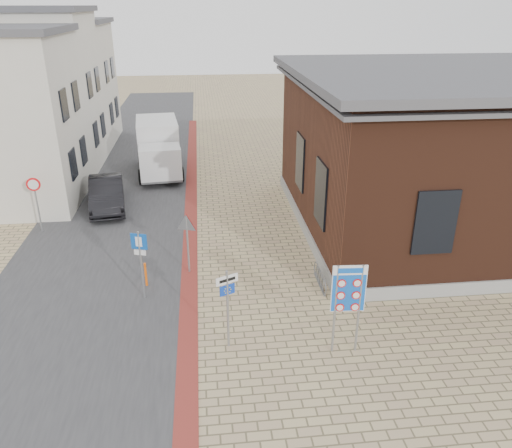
{
  "coord_description": "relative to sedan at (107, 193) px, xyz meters",
  "views": [
    {
      "loc": [
        -1.32,
        -12.9,
        9.24
      ],
      "look_at": [
        0.43,
        2.85,
        2.2
      ],
      "focal_mm": 35.0,
      "sensor_mm": 36.0,
      "label": 1
    }
  ],
  "objects": [
    {
      "name": "box_truck",
      "position": [
        2.2,
        5.33,
        0.8
      ],
      "size": [
        2.89,
        5.94,
        3.0
      ],
      "rotation": [
        0.0,
        0.0,
        0.1
      ],
      "color": "slate",
      "rests_on": "ground"
    },
    {
      "name": "sedan",
      "position": [
        0.0,
        0.0,
        0.0
      ],
      "size": [
        2.26,
        4.72,
        1.49
      ],
      "primitive_type": "imported",
      "rotation": [
        0.0,
        0.0,
        0.16
      ],
      "color": "black",
      "rests_on": "ground"
    },
    {
      "name": "parking_sign",
      "position": [
        2.54,
        -8.56,
        0.95
      ],
      "size": [
        0.54,
        0.2,
        2.49
      ],
      "rotation": [
        0.0,
        0.0,
        -0.3
      ],
      "color": "gray",
      "rests_on": "ground"
    },
    {
      "name": "speed_sign",
      "position": [
        -2.46,
        -2.56,
        0.94
      ],
      "size": [
        0.59,
        0.07,
        2.5
      ],
      "rotation": [
        0.0,
        0.0,
        0.07
      ],
      "color": "gray",
      "rests_on": "ground"
    },
    {
      "name": "bike_rack",
      "position": [
        8.69,
        -8.36,
        -0.48
      ],
      "size": [
        0.08,
        1.8,
        0.6
      ],
      "color": "slate",
      "rests_on": "ground"
    },
    {
      "name": "essen_sign",
      "position": [
        5.24,
        -11.46,
        0.92
      ],
      "size": [
        0.63,
        0.32,
        2.5
      ],
      "rotation": [
        0.0,
        0.0,
        0.43
      ],
      "color": "gray",
      "rests_on": "ground"
    },
    {
      "name": "brick_building",
      "position": [
        15.03,
        -3.56,
        2.74
      ],
      "size": [
        13.0,
        13.0,
        6.8
      ],
      "color": "gray",
      "rests_on": "ground"
    },
    {
      "name": "border_sign",
      "position": [
        8.54,
        -12.06,
        1.27
      ],
      "size": [
        0.96,
        0.12,
        2.8
      ],
      "rotation": [
        0.0,
        0.0,
        -0.07
      ],
      "color": "gray",
      "rests_on": "ground"
    },
    {
      "name": "townhouse_mid",
      "position": [
        -4.95,
        7.44,
        3.82
      ],
      "size": [
        7.4,
        6.4,
        9.1
      ],
      "color": "beige",
      "rests_on": "ground"
    },
    {
      "name": "road_strip",
      "position": [
        0.54,
        4.44,
        -0.74
      ],
      "size": [
        7.0,
        60.0,
        0.02
      ],
      "primitive_type": "cube",
      "color": "#38383A",
      "rests_on": "ground"
    },
    {
      "name": "curb_strip",
      "position": [
        4.04,
        -0.56,
        -0.73
      ],
      "size": [
        0.6,
        40.0,
        0.02
      ],
      "primitive_type": "cube",
      "color": "maroon",
      "rests_on": "ground"
    },
    {
      "name": "townhouse_far",
      "position": [
        -4.95,
        13.44,
        3.42
      ],
      "size": [
        7.4,
        6.4,
        8.3
      ],
      "color": "beige",
      "rests_on": "ground"
    },
    {
      "name": "bollard",
      "position": [
        2.54,
        -7.76,
        -0.29
      ],
      "size": [
        0.11,
        0.11,
        0.91
      ],
      "primitive_type": "cylinder",
      "rotation": [
        0.0,
        0.0,
        0.38
      ],
      "color": "#FF5F0D",
      "rests_on": "ground"
    },
    {
      "name": "ground",
      "position": [
        6.04,
        -10.56,
        -0.75
      ],
      "size": [
        120.0,
        120.0,
        0.0
      ],
      "primitive_type": "plane",
      "color": "tan",
      "rests_on": "ground"
    },
    {
      "name": "yield_sign",
      "position": [
        4.04,
        -6.92,
        1.0
      ],
      "size": [
        0.8,
        0.31,
        2.3
      ],
      "rotation": [
        0.0,
        0.0,
        -0.31
      ],
      "color": "gray",
      "rests_on": "ground"
    }
  ]
}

